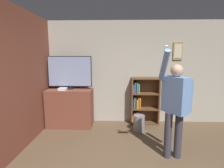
% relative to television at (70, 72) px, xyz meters
% --- Properties ---
extents(wall_back, '(6.09, 0.09, 2.70)m').
position_rel_television_xyz_m(wall_back, '(1.44, 0.31, -0.04)').
color(wall_back, '#B2AD9E').
rests_on(wall_back, ground_plane).
extents(wall_side_brick, '(0.06, 4.61, 2.70)m').
position_rel_television_xyz_m(wall_side_brick, '(-0.64, -1.23, -0.04)').
color(wall_side_brick, brown).
rests_on(wall_side_brick, ground_plane).
extents(tv_ledge, '(1.13, 0.55, 0.96)m').
position_rel_television_xyz_m(tv_ledge, '(0.00, -0.08, -0.91)').
color(tv_ledge, brown).
rests_on(tv_ledge, ground_plane).
extents(television, '(1.11, 0.22, 0.83)m').
position_rel_television_xyz_m(television, '(0.00, 0.00, 0.00)').
color(television, black).
rests_on(television, tv_ledge).
extents(game_console, '(0.19, 0.20, 0.06)m').
position_rel_television_xyz_m(game_console, '(-0.14, -0.18, -0.40)').
color(game_console, white).
rests_on(game_console, tv_ledge).
extents(bookshelf, '(0.73, 0.28, 1.24)m').
position_rel_television_xyz_m(bookshelf, '(1.87, 0.12, -0.79)').
color(bookshelf, brown).
rests_on(bookshelf, ground_plane).
extents(person, '(0.57, 0.56, 1.95)m').
position_rel_television_xyz_m(person, '(2.19, -1.46, -0.38)').
color(person, '#383842').
rests_on(person, ground_plane).
extents(waste_bin, '(0.28, 0.28, 0.39)m').
position_rel_television_xyz_m(waste_bin, '(1.73, -0.36, -1.19)').
color(waste_bin, gray).
rests_on(waste_bin, ground_plane).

